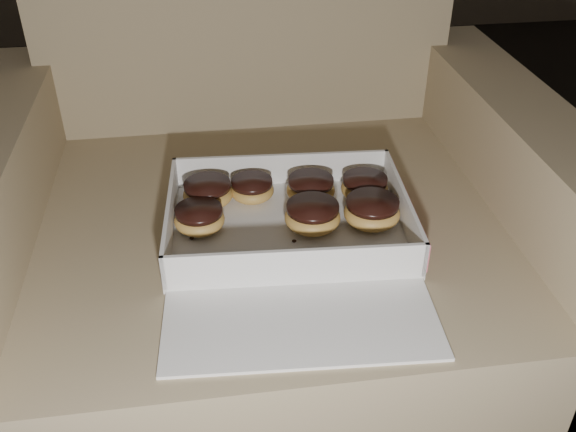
# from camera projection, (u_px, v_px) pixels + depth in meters

# --- Properties ---
(floor) EXTENTS (4.50, 4.50, 0.00)m
(floor) POSITION_uv_depth(u_px,v_px,m) (499.00, 357.00, 1.42)
(floor) COLOR black
(floor) RESTS_ON ground
(armchair) EXTENTS (1.00, 0.84, 1.04)m
(armchair) POSITION_uv_depth(u_px,v_px,m) (265.00, 251.00, 1.20)
(armchair) COLOR #957C5F
(armchair) RESTS_ON floor
(bakery_box) EXTENTS (0.39, 0.45, 0.06)m
(bakery_box) POSITION_uv_depth(u_px,v_px,m) (292.00, 238.00, 0.97)
(bakery_box) COLOR white
(bakery_box) RESTS_ON armchair
(donut_a) EXTENTS (0.08, 0.08, 0.04)m
(donut_a) POSITION_uv_depth(u_px,v_px,m) (199.00, 218.00, 0.99)
(donut_a) COLOR #BE9142
(donut_a) RESTS_ON bakery_box
(donut_b) EXTENTS (0.08, 0.08, 0.04)m
(donut_b) POSITION_uv_depth(u_px,v_px,m) (365.00, 187.00, 1.06)
(donut_b) COLOR #BE9142
(donut_b) RESTS_ON bakery_box
(donut_c) EXTENTS (0.08, 0.08, 0.04)m
(donut_c) POSITION_uv_depth(u_px,v_px,m) (208.00, 193.00, 1.05)
(donut_c) COLOR #BE9142
(donut_c) RESTS_ON bakery_box
(donut_d) EXTENTS (0.07, 0.07, 0.04)m
(donut_d) POSITION_uv_depth(u_px,v_px,m) (252.00, 189.00, 1.06)
(donut_d) COLOR #BE9142
(donut_d) RESTS_ON bakery_box
(donut_e) EXTENTS (0.09, 0.09, 0.04)m
(donut_e) POSITION_uv_depth(u_px,v_px,m) (372.00, 211.00, 1.00)
(donut_e) COLOR #BE9142
(donut_e) RESTS_ON bakery_box
(donut_f) EXTENTS (0.09, 0.09, 0.04)m
(donut_f) POSITION_uv_depth(u_px,v_px,m) (312.00, 216.00, 0.99)
(donut_f) COLOR #BE9142
(donut_f) RESTS_ON bakery_box
(donut_g) EXTENTS (0.08, 0.08, 0.04)m
(donut_g) POSITION_uv_depth(u_px,v_px,m) (311.00, 188.00, 1.06)
(donut_g) COLOR #BE9142
(donut_g) RESTS_ON bakery_box
(crumb_a) EXTENTS (0.01, 0.01, 0.00)m
(crumb_a) POSITION_uv_depth(u_px,v_px,m) (294.00, 241.00, 0.97)
(crumb_a) COLOR black
(crumb_a) RESTS_ON bakery_box
(crumb_b) EXTENTS (0.01, 0.01, 0.00)m
(crumb_b) POSITION_uv_depth(u_px,v_px,m) (192.00, 238.00, 0.98)
(crumb_b) COLOR black
(crumb_b) RESTS_ON bakery_box
(crumb_c) EXTENTS (0.01, 0.01, 0.00)m
(crumb_c) POSITION_uv_depth(u_px,v_px,m) (294.00, 267.00, 0.92)
(crumb_c) COLOR black
(crumb_c) RESTS_ON bakery_box
(crumb_d) EXTENTS (0.01, 0.01, 0.00)m
(crumb_d) POSITION_uv_depth(u_px,v_px,m) (289.00, 264.00, 0.92)
(crumb_d) COLOR black
(crumb_d) RESTS_ON bakery_box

